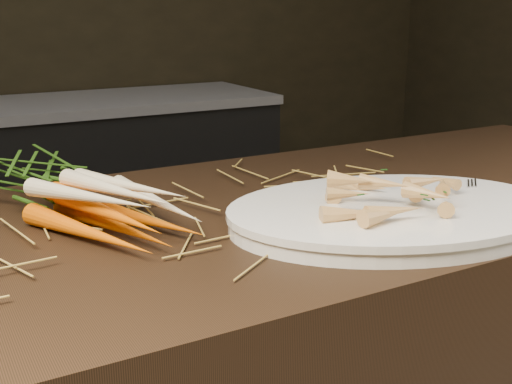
% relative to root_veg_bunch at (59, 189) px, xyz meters
% --- Properties ---
extents(back_counter, '(1.82, 0.62, 0.84)m').
position_rel_root_veg_bunch_xyz_m(back_counter, '(0.40, 1.75, -0.52)').
color(back_counter, black).
rests_on(back_counter, ground).
extents(straw_bedding, '(1.40, 0.60, 0.02)m').
position_rel_root_veg_bunch_xyz_m(straw_bedding, '(0.10, -0.13, -0.04)').
color(straw_bedding, olive).
rests_on(straw_bedding, main_counter).
extents(root_veg_bunch, '(0.31, 0.51, 0.09)m').
position_rel_root_veg_bunch_xyz_m(root_veg_bunch, '(0.00, 0.00, 0.00)').
color(root_veg_bunch, '#CE4A00').
rests_on(root_veg_bunch, main_counter).
extents(serving_platter, '(0.59, 0.46, 0.03)m').
position_rel_root_veg_bunch_xyz_m(serving_platter, '(0.44, -0.30, -0.03)').
color(serving_platter, white).
rests_on(serving_platter, main_counter).
extents(roasted_veg_heap, '(0.29, 0.24, 0.06)m').
position_rel_root_veg_bunch_xyz_m(roasted_veg_heap, '(0.44, -0.30, 0.01)').
color(roasted_veg_heap, '#B07C44').
rests_on(roasted_veg_heap, serving_platter).
extents(serving_fork, '(0.15, 0.15, 0.00)m').
position_rel_root_veg_bunch_xyz_m(serving_fork, '(0.61, -0.36, -0.02)').
color(serving_fork, silver).
rests_on(serving_fork, serving_platter).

